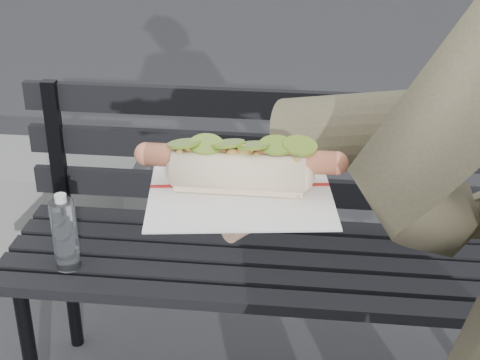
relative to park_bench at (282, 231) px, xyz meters
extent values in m
cylinder|color=black|center=(-0.65, -0.24, -0.30)|extent=(0.04, 0.04, 0.45)
cylinder|color=black|center=(-0.65, 0.10, -0.30)|extent=(0.04, 0.04, 0.45)
cube|color=black|center=(0.02, -0.25, -0.06)|extent=(1.50, 0.07, 0.03)
cube|color=black|center=(0.02, -0.16, -0.06)|extent=(1.50, 0.07, 0.03)
cube|color=black|center=(0.02, -0.07, -0.06)|extent=(1.50, 0.07, 0.03)
cube|color=black|center=(0.02, 0.02, -0.06)|extent=(1.50, 0.07, 0.03)
cube|color=black|center=(0.02, 0.11, -0.06)|extent=(1.50, 0.07, 0.03)
cube|color=black|center=(-0.65, 0.12, 0.15)|extent=(0.04, 0.03, 0.42)
cube|color=black|center=(0.02, 0.14, 0.05)|extent=(1.50, 0.02, 0.08)
cube|color=black|center=(0.02, 0.14, 0.18)|extent=(1.50, 0.02, 0.08)
cube|color=black|center=(0.02, 0.14, 0.31)|extent=(1.50, 0.02, 0.08)
cylinder|color=white|center=(-0.54, -0.17, 0.05)|extent=(0.06, 0.06, 0.19)
cylinder|color=white|center=(-0.54, -0.17, 0.16)|extent=(0.03, 0.03, 0.02)
cylinder|color=#D8A384|center=(0.04, -1.02, 0.64)|extent=(0.09, 0.08, 0.07)
ellipsoid|color=#D8A384|center=(0.00, -1.03, 0.63)|extent=(0.10, 0.12, 0.03)
cylinder|color=#D8A384|center=(-0.05, -1.06, 0.64)|extent=(0.06, 0.02, 0.02)
cylinder|color=#D8A384|center=(-0.05, -1.04, 0.64)|extent=(0.06, 0.02, 0.02)
cylinder|color=#D8A384|center=(-0.05, -1.02, 0.64)|extent=(0.06, 0.02, 0.02)
cylinder|color=#D8A384|center=(-0.05, -1.00, 0.64)|extent=(0.06, 0.02, 0.02)
cylinder|color=#D8A384|center=(0.01, -1.08, 0.64)|extent=(0.04, 0.05, 0.02)
cube|color=white|center=(0.00, -1.03, 0.65)|extent=(0.21, 0.21, 0.00)
cube|color=#B21E1E|center=(0.00, -1.03, 0.65)|extent=(0.19, 0.03, 0.00)
cylinder|color=#D87653|center=(0.00, -1.03, 0.68)|extent=(0.20, 0.03, 0.02)
sphere|color=#D87653|center=(-0.10, -1.03, 0.68)|extent=(0.03, 0.03, 0.02)
sphere|color=#D87653|center=(0.10, -1.03, 0.68)|extent=(0.03, 0.03, 0.02)
sphere|color=#9E6B2D|center=(-0.05, -1.03, 0.69)|extent=(0.01, 0.01, 0.01)
sphere|color=#9E6B2D|center=(0.02, -1.04, 0.69)|extent=(0.01, 0.01, 0.01)
sphere|color=#9E6B2D|center=(-0.06, -1.04, 0.69)|extent=(0.01, 0.01, 0.01)
sphere|color=#9E6B2D|center=(0.04, -1.03, 0.69)|extent=(0.01, 0.01, 0.01)
sphere|color=#9E6B2D|center=(0.04, -1.02, 0.69)|extent=(0.01, 0.01, 0.01)
sphere|color=#9E6B2D|center=(0.03, -1.01, 0.69)|extent=(0.01, 0.01, 0.01)
sphere|color=#9E6B2D|center=(-0.04, -1.03, 0.69)|extent=(0.01, 0.01, 0.01)
sphere|color=#9E6B2D|center=(0.05, -1.01, 0.69)|extent=(0.01, 0.01, 0.01)
sphere|color=#9E6B2D|center=(0.02, -1.02, 0.69)|extent=(0.01, 0.01, 0.01)
sphere|color=#9E6B2D|center=(0.06, -1.01, 0.69)|extent=(0.01, 0.01, 0.01)
sphere|color=#9E6B2D|center=(0.06, -1.04, 0.69)|extent=(0.01, 0.01, 0.01)
sphere|color=#9E6B2D|center=(0.02, -1.03, 0.69)|extent=(0.01, 0.01, 0.01)
sphere|color=#9E6B2D|center=(-0.03, -1.04, 0.69)|extent=(0.01, 0.01, 0.01)
sphere|color=#9E6B2D|center=(0.00, -1.02, 0.69)|extent=(0.01, 0.01, 0.01)
sphere|color=#9E6B2D|center=(-0.04, -1.02, 0.69)|extent=(0.01, 0.01, 0.01)
sphere|color=#9E6B2D|center=(-0.04, -1.03, 0.69)|extent=(0.01, 0.01, 0.01)
sphere|color=#9E6B2D|center=(0.01, -1.02, 0.69)|extent=(0.01, 0.01, 0.01)
sphere|color=#9E6B2D|center=(0.00, -1.04, 0.69)|extent=(0.01, 0.01, 0.01)
sphere|color=#9E6B2D|center=(0.04, -1.01, 0.69)|extent=(0.01, 0.01, 0.01)
sphere|color=#9E6B2D|center=(0.00, -1.03, 0.69)|extent=(0.01, 0.01, 0.01)
sphere|color=#9E6B2D|center=(-0.02, -1.01, 0.69)|extent=(0.01, 0.01, 0.01)
sphere|color=#9E6B2D|center=(-0.01, -1.03, 0.69)|extent=(0.01, 0.01, 0.01)
sphere|color=#9E6B2D|center=(0.01, -1.03, 0.70)|extent=(0.01, 0.01, 0.01)
sphere|color=#9E6B2D|center=(0.03, -1.03, 0.69)|extent=(0.01, 0.01, 0.01)
cylinder|color=olive|center=(-0.05, -1.03, 0.70)|extent=(0.04, 0.04, 0.01)
cylinder|color=olive|center=(-0.03, -1.03, 0.70)|extent=(0.04, 0.04, 0.01)
cylinder|color=olive|center=(-0.01, -1.02, 0.70)|extent=(0.04, 0.04, 0.01)
cylinder|color=olive|center=(0.02, -1.03, 0.70)|extent=(0.04, 0.04, 0.01)
cylinder|color=olive|center=(0.04, -1.03, 0.70)|extent=(0.04, 0.04, 0.01)
cylinder|color=olive|center=(0.07, -1.02, 0.70)|extent=(0.04, 0.04, 0.01)
cube|color=brown|center=(-1.01, 1.17, -0.52)|extent=(0.05, 0.04, 0.00)
cube|color=brown|center=(0.56, 1.23, -0.52)|extent=(0.09, 0.07, 0.00)
camera|label=1|loc=(0.08, -1.72, 1.00)|focal=55.00mm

